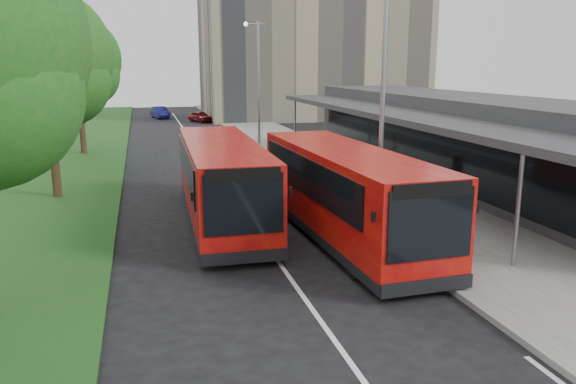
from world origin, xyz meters
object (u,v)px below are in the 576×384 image
(bus_main, at_px, (345,194))
(car_far, at_px, (160,112))
(lamp_post_far, at_px, (257,75))
(bus_second, at_px, (222,181))
(car_near, at_px, (200,117))
(bollard, at_px, (284,144))
(litter_bin, at_px, (345,170))
(tree_far, at_px, (77,65))
(lamp_post_near, at_px, (381,86))
(tree_mid, at_px, (45,64))

(bus_main, height_order, car_far, bus_main)
(lamp_post_far, xyz_separation_m, car_far, (-5.69, 22.27, -4.13))
(bus_main, distance_m, bus_second, 4.54)
(car_near, bearing_deg, bollard, -106.82)
(bus_second, bearing_deg, litter_bin, 39.79)
(bus_second, height_order, litter_bin, bus_second)
(tree_far, distance_m, car_near, 20.81)
(lamp_post_near, bearing_deg, tree_mid, 147.64)
(bollard, bearing_deg, car_near, 97.29)
(bollard, bearing_deg, bus_main, -97.76)
(tree_mid, relative_size, tree_far, 1.01)
(lamp_post_near, bearing_deg, litter_bin, 78.52)
(bollard, bearing_deg, bus_second, -112.58)
(car_near, bearing_deg, bus_second, -118.86)
(litter_bin, relative_size, car_far, 0.26)
(tree_far, height_order, car_far, tree_far)
(tree_far, height_order, bus_main, tree_far)
(car_near, distance_m, car_far, 6.25)
(tree_far, xyz_separation_m, litter_bin, (12.52, -12.18, -4.73))
(car_near, xyz_separation_m, car_far, (-3.60, 5.11, 0.06))
(bollard, relative_size, car_far, 0.29)
(lamp_post_near, bearing_deg, car_near, 93.21)
(lamp_post_near, xyz_separation_m, bus_main, (-1.59, -1.19, -3.25))
(bus_second, bearing_deg, tree_far, 110.89)
(tree_mid, distance_m, tree_far, 12.00)
(lamp_post_far, height_order, car_near, lamp_post_far)
(lamp_post_far, xyz_separation_m, bus_main, (-1.59, -21.19, -3.25))
(bollard, bearing_deg, tree_mid, -144.38)
(tree_far, height_order, bollard, tree_far)
(car_far, bearing_deg, bus_main, -97.00)
(lamp_post_far, height_order, car_far, lamp_post_far)
(tree_far, xyz_separation_m, car_far, (5.44, 23.22, -4.77))
(lamp_post_near, height_order, bollard, lamp_post_near)
(lamp_post_near, height_order, bus_main, lamp_post_near)
(lamp_post_far, bearing_deg, litter_bin, -83.93)
(bollard, xyz_separation_m, car_far, (-6.38, 26.75, -0.09))
(bollard, relative_size, car_near, 0.34)
(lamp_post_near, distance_m, car_near, 37.46)
(bus_main, bearing_deg, lamp_post_near, 34.58)
(litter_bin, height_order, car_near, litter_bin)
(litter_bin, height_order, bollard, bollard)
(tree_mid, bearing_deg, car_near, 73.28)
(lamp_post_near, distance_m, car_far, 42.85)
(tree_mid, xyz_separation_m, car_near, (9.04, 30.11, -4.87))
(bus_main, xyz_separation_m, litter_bin, (2.99, 8.06, -0.84))
(litter_bin, bearing_deg, tree_mid, 179.18)
(lamp_post_far, bearing_deg, bollard, -81.29)
(tree_far, relative_size, bollard, 7.89)
(lamp_post_far, relative_size, bus_main, 0.78)
(tree_mid, bearing_deg, bus_main, -40.82)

